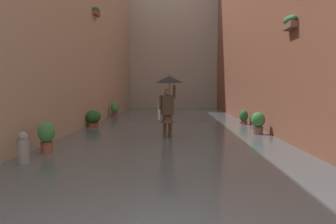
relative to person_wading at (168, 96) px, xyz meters
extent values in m
plane|color=#605B56|center=(-0.03, -3.62, -1.47)|extent=(60.00, 60.00, 0.00)
cube|color=#515B60|center=(-0.03, -3.62, -1.41)|extent=(7.84, 29.54, 0.11)
cube|color=brown|center=(-3.45, 1.22, 2.00)|extent=(0.20, 0.70, 0.18)
ellipsoid|color=#387F3D|center=(-3.45, 1.22, 2.16)|extent=(0.28, 0.76, 0.24)
cube|color=tan|center=(4.40, -3.62, 3.29)|extent=(1.80, 27.54, 9.52)
cube|color=brown|center=(3.40, -4.35, 3.65)|extent=(0.20, 0.70, 0.18)
ellipsoid|color=#2D7033|center=(3.40, -4.35, 3.81)|extent=(0.28, 0.76, 0.24)
cube|color=#A89989|center=(-0.03, -16.30, 5.35)|extent=(10.64, 1.80, 13.64)
cube|color=#2D2319|center=(0.11, 0.03, -1.42)|extent=(0.16, 0.26, 0.10)
cylinder|color=#4C3828|center=(0.11, 0.03, -0.99)|extent=(0.14, 0.14, 0.74)
cube|color=#2D2319|center=(-0.06, -0.02, -1.42)|extent=(0.16, 0.26, 0.10)
cylinder|color=#4C3828|center=(-0.06, -0.02, -0.99)|extent=(0.14, 0.14, 0.74)
cube|color=#4C3828|center=(0.02, 0.01, -0.30)|extent=(0.42, 0.30, 0.63)
cone|color=#4C3828|center=(0.02, 0.01, -0.74)|extent=(0.60, 0.60, 0.28)
sphere|color=#8C664C|center=(0.02, 0.01, 0.12)|extent=(0.23, 0.23, 0.23)
cylinder|color=#4C3828|center=(-0.20, -0.05, 0.13)|extent=(0.10, 0.10, 0.44)
cylinder|color=#4C3828|center=(0.25, 0.06, -0.23)|extent=(0.10, 0.10, 0.48)
cylinder|color=black|center=(-0.03, -0.01, 0.28)|extent=(0.02, 0.02, 0.53)
cone|color=black|center=(-0.03, -0.01, 0.54)|extent=(0.91, 0.91, 0.22)
cylinder|color=black|center=(-0.03, -0.01, 0.68)|extent=(0.01, 0.01, 0.08)
cube|color=beige|center=(0.32, 0.09, -0.60)|extent=(0.12, 0.29, 0.32)
torus|color=beige|center=(0.32, 0.09, -0.32)|extent=(0.09, 0.30, 0.30)
cylinder|color=brown|center=(-3.12, -0.74, -1.29)|extent=(0.34, 0.34, 0.35)
torus|color=brown|center=(-3.12, -0.74, -1.11)|extent=(0.38, 0.38, 0.04)
ellipsoid|color=#387F3D|center=(-3.12, -0.74, -0.85)|extent=(0.48, 0.48, 0.53)
cylinder|color=brown|center=(3.16, -7.22, -1.31)|extent=(0.39, 0.39, 0.30)
torus|color=brown|center=(3.16, -7.22, -1.16)|extent=(0.43, 0.43, 0.04)
ellipsoid|color=#428947|center=(3.16, -7.22, -0.85)|extent=(0.45, 0.45, 0.62)
cylinder|color=#9E563D|center=(2.99, 2.57, -1.29)|extent=(0.29, 0.29, 0.35)
torus|color=brown|center=(2.99, 2.57, -1.11)|extent=(0.32, 0.32, 0.04)
ellipsoid|color=#428947|center=(2.99, 2.57, -0.84)|extent=(0.42, 0.42, 0.55)
cylinder|color=brown|center=(-3.26, -3.75, -1.35)|extent=(0.32, 0.32, 0.24)
torus|color=brown|center=(-3.26, -3.75, -1.23)|extent=(0.35, 0.35, 0.04)
ellipsoid|color=#23602D|center=(-3.26, -3.75, -0.98)|extent=(0.39, 0.39, 0.50)
cylinder|color=brown|center=(3.22, -2.82, -1.34)|extent=(0.43, 0.43, 0.26)
torus|color=brown|center=(3.22, -2.82, -1.21)|extent=(0.47, 0.47, 0.04)
ellipsoid|color=#23602D|center=(3.22, -2.82, -0.94)|extent=(0.63, 0.63, 0.53)
cylinder|color=gray|center=(3.02, 3.72, -1.16)|extent=(0.25, 0.25, 0.62)
sphere|color=gray|center=(3.02, 3.72, -0.79)|extent=(0.23, 0.23, 0.23)
camera|label=1|loc=(-0.26, 10.39, 0.26)|focal=34.02mm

